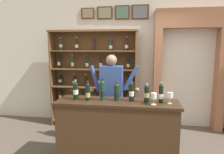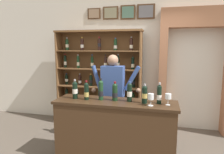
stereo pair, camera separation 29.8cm
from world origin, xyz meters
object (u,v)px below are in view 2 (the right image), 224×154
object	(u,v)px
tasting_counter	(115,133)
wine_glass_spare	(151,97)
tasting_bottle_prosecco	(86,91)
tasting_bottle_super_tuscan	(101,90)
tasting_bottle_bianco	(130,92)
shopkeeper	(113,90)
tasting_bottle_chianti	(75,90)
tasting_bottle_brunello	(159,94)
tasting_bottle_riserva	(145,94)
wine_glass_left	(168,97)
tasting_bottle_vin_santo	(115,92)
wine_shelf	(99,77)

from	to	relation	value
tasting_counter	wine_glass_spare	world-z (taller)	wine_glass_spare
tasting_bottle_prosecco	tasting_bottle_super_tuscan	xyz separation A→B (m)	(0.22, 0.04, 0.02)
tasting_bottle_bianco	tasting_bottle_super_tuscan	bearing A→B (deg)	-178.38
wine_glass_spare	tasting_bottle_prosecco	bearing A→B (deg)	174.35
shopkeeper	tasting_bottle_chianti	world-z (taller)	shopkeeper
tasting_bottle_brunello	wine_glass_spare	distance (m)	0.18
tasting_bottle_riserva	wine_glass_left	size ratio (longest dim) A/B	1.75
tasting_bottle_prosecco	tasting_bottle_brunello	size ratio (longest dim) A/B	0.98
tasting_bottle_bianco	tasting_counter	bearing A→B (deg)	-171.66
tasting_bottle_prosecco	tasting_bottle_brunello	world-z (taller)	tasting_bottle_brunello
tasting_bottle_bianco	tasting_bottle_riserva	distance (m)	0.23
tasting_bottle_vin_santo	shopkeeper	bearing A→B (deg)	106.61
tasting_bottle_chianti	tasting_bottle_super_tuscan	bearing A→B (deg)	1.93
tasting_bottle_bianco	wine_glass_spare	size ratio (longest dim) A/B	1.78
tasting_bottle_bianco	tasting_bottle_brunello	distance (m)	0.43
wine_shelf	tasting_bottle_super_tuscan	world-z (taller)	wine_shelf
tasting_bottle_riserva	shopkeeper	bearing A→B (deg)	135.33
tasting_bottle_brunello	tasting_bottle_riserva	bearing A→B (deg)	-169.82
tasting_bottle_vin_santo	tasting_bottle_bianco	world-z (taller)	tasting_bottle_bianco
wine_glass_left	tasting_bottle_prosecco	bearing A→B (deg)	179.82
tasting_counter	tasting_bottle_prosecco	size ratio (longest dim) A/B	6.14
wine_shelf	wine_glass_left	xyz separation A→B (m)	(1.48, -1.48, -0.01)
wine_shelf	tasting_bottle_riserva	size ratio (longest dim) A/B	7.61
tasting_bottle_chianti	tasting_bottle_bianco	world-z (taller)	tasting_bottle_chianti
tasting_bottle_bianco	tasting_bottle_brunello	bearing A→B (deg)	-0.55
tasting_bottle_prosecco	tasting_bottle_super_tuscan	distance (m)	0.22
tasting_counter	tasting_bottle_prosecco	world-z (taller)	tasting_bottle_prosecco
tasting_bottle_prosecco	tasting_bottle_riserva	world-z (taller)	tasting_bottle_prosecco
tasting_counter	tasting_bottle_vin_santo	xyz separation A→B (m)	(-0.01, 0.03, 0.63)
tasting_counter	wine_glass_spare	xyz separation A→B (m)	(0.53, -0.12, 0.62)
tasting_bottle_prosecco	tasting_bottle_vin_santo	bearing A→B (deg)	6.56
tasting_bottle_riserva	wine_glass_left	xyz separation A→B (m)	(0.33, -0.01, -0.01)
tasting_bottle_vin_santo	tasting_bottle_brunello	xyz separation A→B (m)	(0.65, -0.00, 0.00)
tasting_bottle_riserva	wine_glass_spare	distance (m)	0.14
wine_shelf	tasting_bottle_vin_santo	world-z (taller)	wine_shelf
tasting_bottle_prosecco	tasting_bottle_vin_santo	distance (m)	0.44
wine_glass_left	shopkeeper	bearing A→B (deg)	146.61
tasting_counter	wine_glass_left	xyz separation A→B (m)	(0.76, -0.02, 0.62)
tasting_bottle_prosecco	tasting_bottle_vin_santo	xyz separation A→B (m)	(0.44, 0.05, 0.00)
wine_glass_left	tasting_bottle_bianco	bearing A→B (deg)	174.42
wine_shelf	tasting_bottle_prosecco	distance (m)	1.50
wine_glass_spare	tasting_bottle_bianco	bearing A→B (deg)	155.33
wine_shelf	tasting_bottle_bianco	distance (m)	1.71
tasting_bottle_super_tuscan	tasting_bottle_riserva	bearing A→B (deg)	-2.45
tasting_bottle_prosecco	tasting_bottle_chianti	bearing A→B (deg)	173.19
tasting_bottle_chianti	wine_glass_left	xyz separation A→B (m)	(1.40, -0.03, -0.02)
shopkeeper	tasting_bottle_vin_santo	world-z (taller)	shopkeeper
tasting_counter	tasting_bottle_chianti	xyz separation A→B (m)	(-0.64, 0.00, 0.64)
tasting_bottle_brunello	wine_glass_spare	world-z (taller)	tasting_bottle_brunello
tasting_bottle_super_tuscan	tasting_bottle_vin_santo	xyz separation A→B (m)	(0.22, 0.01, -0.02)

